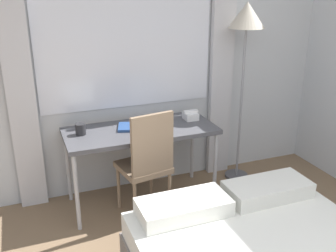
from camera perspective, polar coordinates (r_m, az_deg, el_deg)
wall_back_with_window at (r=3.78m, az=-3.59°, el=10.63°), size 4.76×0.13×2.70m
desk at (r=3.57m, az=-4.00°, el=-1.25°), size 1.36×0.60×0.74m
desk_chair at (r=3.38m, az=-3.07°, el=-4.97°), size 0.46×0.46×0.99m
standing_lamp at (r=3.88m, az=11.29°, el=13.76°), size 0.35×0.35×1.81m
telephone at (r=3.77m, az=3.29°, el=1.53°), size 0.14×0.13×0.09m
book at (r=3.57m, az=-5.58°, el=-0.12°), size 0.26×0.26×0.02m
mug at (r=3.47m, az=-12.57°, el=-0.45°), size 0.09×0.09×0.10m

